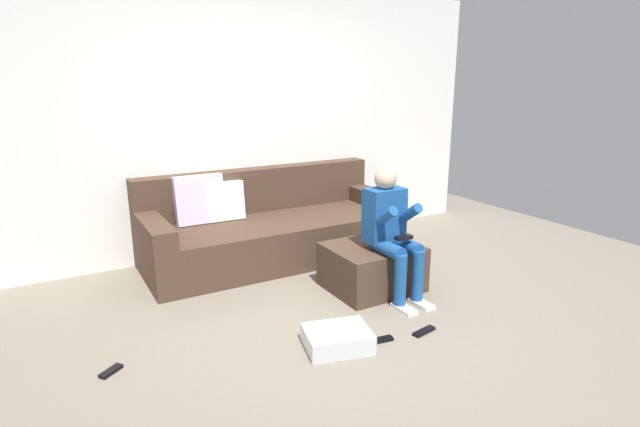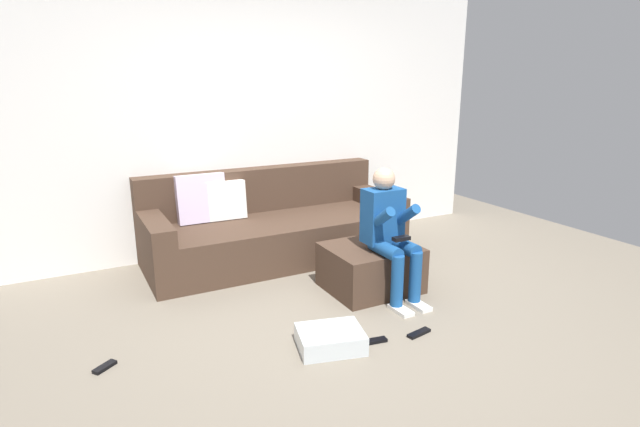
# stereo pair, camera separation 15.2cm
# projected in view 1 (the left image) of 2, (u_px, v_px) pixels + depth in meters

# --- Properties ---
(ground_plane) EXTENTS (7.07, 7.07, 0.00)m
(ground_plane) POSITION_uv_depth(u_px,v_px,m) (363.00, 323.00, 3.69)
(ground_plane) COLOR slate
(wall_back) EXTENTS (5.44, 0.10, 2.61)m
(wall_back) POSITION_uv_depth(u_px,v_px,m) (249.00, 121.00, 5.08)
(wall_back) COLOR white
(wall_back) RESTS_ON ground_plane
(couch_sectional) EXTENTS (2.49, 0.96, 0.87)m
(couch_sectional) POSITION_uv_depth(u_px,v_px,m) (270.00, 228.00, 4.95)
(couch_sectional) COLOR #473326
(couch_sectional) RESTS_ON ground_plane
(ottoman) EXTENTS (0.73, 0.62, 0.38)m
(ottoman) POSITION_uv_depth(u_px,v_px,m) (372.00, 267.00, 4.25)
(ottoman) COLOR #473326
(ottoman) RESTS_ON ground_plane
(person_seated) EXTENTS (0.31, 0.61, 1.05)m
(person_seated) POSITION_uv_depth(u_px,v_px,m) (391.00, 227.00, 4.03)
(person_seated) COLOR #194C8C
(person_seated) RESTS_ON ground_plane
(storage_bin) EXTENTS (0.49, 0.43, 0.13)m
(storage_bin) POSITION_uv_depth(u_px,v_px,m) (337.00, 339.00, 3.34)
(storage_bin) COLOR silver
(storage_bin) RESTS_ON ground_plane
(remote_near_ottoman) EXTENTS (0.20, 0.09, 0.02)m
(remote_near_ottoman) POSITION_uv_depth(u_px,v_px,m) (424.00, 331.00, 3.54)
(remote_near_ottoman) COLOR black
(remote_near_ottoman) RESTS_ON ground_plane
(remote_by_storage_bin) EXTENTS (0.17, 0.08, 0.02)m
(remote_by_storage_bin) POSITION_uv_depth(u_px,v_px,m) (381.00, 340.00, 3.43)
(remote_by_storage_bin) COLOR black
(remote_by_storage_bin) RESTS_ON ground_plane
(remote_under_side_table) EXTENTS (0.15, 0.13, 0.02)m
(remote_under_side_table) POSITION_uv_depth(u_px,v_px,m) (111.00, 371.00, 3.06)
(remote_under_side_table) COLOR black
(remote_under_side_table) RESTS_ON ground_plane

